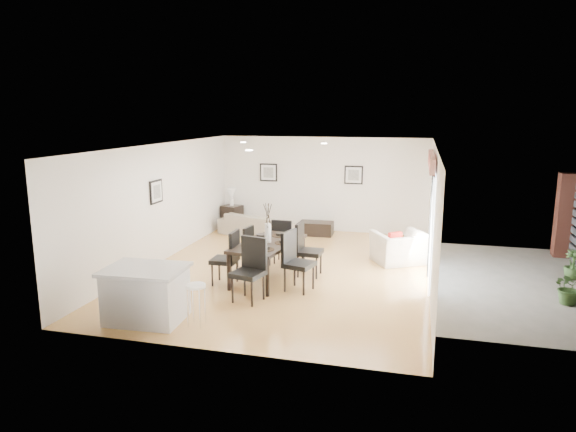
% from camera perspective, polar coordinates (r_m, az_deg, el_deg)
% --- Properties ---
extents(ground, '(8.00, 8.00, 0.00)m').
position_cam_1_polar(ground, '(11.28, -0.08, -6.02)').
color(ground, tan).
rests_on(ground, ground).
extents(wall_back, '(6.00, 0.04, 2.70)m').
position_cam_1_polar(wall_back, '(14.80, 3.83, 3.53)').
color(wall_back, white).
rests_on(wall_back, ground).
extents(wall_front, '(6.00, 0.04, 2.70)m').
position_cam_1_polar(wall_front, '(7.25, -8.08, -5.01)').
color(wall_front, white).
rests_on(wall_front, ground).
extents(wall_left, '(0.04, 8.00, 2.70)m').
position_cam_1_polar(wall_left, '(12.04, -14.04, 1.38)').
color(wall_left, white).
rests_on(wall_left, ground).
extents(wall_right, '(0.04, 8.00, 2.70)m').
position_cam_1_polar(wall_right, '(10.61, 15.81, -0.06)').
color(wall_right, white).
rests_on(wall_right, ground).
extents(ceiling, '(6.00, 8.00, 0.02)m').
position_cam_1_polar(ceiling, '(10.77, -0.08, 7.80)').
color(ceiling, white).
rests_on(ceiling, wall_back).
extents(sofa, '(2.26, 1.45, 0.62)m').
position_cam_1_polar(sofa, '(14.29, -3.60, -1.00)').
color(sofa, gray).
rests_on(sofa, ground).
extents(armchair, '(1.44, 1.39, 0.72)m').
position_cam_1_polar(armchair, '(11.96, 12.29, -3.48)').
color(armchair, beige).
rests_on(armchair, ground).
extents(courtyard_plant_a, '(0.61, 0.55, 0.62)m').
position_cam_1_polar(courtyard_plant_a, '(10.56, 28.86, -6.97)').
color(courtyard_plant_a, '#324F21').
rests_on(courtyard_plant_a, ground).
extents(courtyard_plant_b, '(0.35, 0.35, 0.61)m').
position_cam_1_polar(courtyard_plant_b, '(12.14, 29.09, -4.74)').
color(courtyard_plant_b, '#324F21').
rests_on(courtyard_plant_b, ground).
extents(dining_table, '(1.25, 2.04, 0.80)m').
position_cam_1_polar(dining_table, '(10.47, -2.23, -3.34)').
color(dining_table, black).
rests_on(dining_table, ground).
extents(dining_chair_wnear, '(0.50, 0.50, 1.10)m').
position_cam_1_polar(dining_chair_wnear, '(10.27, -6.58, -4.29)').
color(dining_chair_wnear, black).
rests_on(dining_chair_wnear, ground).
extents(dining_chair_wfar, '(0.50, 0.50, 0.98)m').
position_cam_1_polar(dining_chair_wfar, '(11.14, -4.89, -3.34)').
color(dining_chair_wfar, black).
rests_on(dining_chair_wfar, ground).
extents(dining_chair_enear, '(0.63, 0.63, 1.16)m').
position_cam_1_polar(dining_chair_enear, '(9.89, 0.74, -4.63)').
color(dining_chair_enear, black).
rests_on(dining_chair_enear, ground).
extents(dining_chair_efar, '(0.53, 0.53, 1.13)m').
position_cam_1_polar(dining_chair_efar, '(10.78, 1.92, -3.37)').
color(dining_chair_efar, black).
rests_on(dining_chair_efar, ground).
extents(dining_chair_head, '(0.63, 0.63, 1.16)m').
position_cam_1_polar(dining_chair_head, '(9.40, -4.16, -5.51)').
color(dining_chair_head, black).
rests_on(dining_chair_head, ground).
extents(dining_chair_foot, '(0.47, 0.47, 1.03)m').
position_cam_1_polar(dining_chair_foot, '(11.61, -0.55, -2.56)').
color(dining_chair_foot, black).
rests_on(dining_chair_foot, ground).
extents(vase, '(0.98, 1.53, 0.81)m').
position_cam_1_polar(vase, '(10.37, -2.25, -1.26)').
color(vase, white).
rests_on(vase, dining_table).
extents(coffee_table, '(0.94, 0.58, 0.37)m').
position_cam_1_polar(coffee_table, '(14.42, 3.15, -1.38)').
color(coffee_table, black).
rests_on(coffee_table, ground).
extents(side_table, '(0.63, 0.63, 0.67)m').
position_cam_1_polar(side_table, '(15.35, -6.23, -0.07)').
color(side_table, black).
rests_on(side_table, ground).
extents(table_lamp, '(0.27, 0.27, 0.51)m').
position_cam_1_polar(table_lamp, '(15.23, -6.29, 2.39)').
color(table_lamp, white).
rests_on(table_lamp, side_table).
extents(cushion, '(0.31, 0.30, 0.33)m').
position_cam_1_polar(cushion, '(11.81, 11.81, -2.56)').
color(cushion, maroon).
rests_on(cushion, armchair).
extents(kitchen_island, '(1.34, 1.06, 0.90)m').
position_cam_1_polar(kitchen_island, '(8.85, -15.49, -8.32)').
color(kitchen_island, silver).
rests_on(kitchen_island, ground).
extents(bar_stool, '(0.32, 0.32, 0.69)m').
position_cam_1_polar(bar_stool, '(8.41, -10.20, -8.13)').
color(bar_stool, white).
rests_on(bar_stool, ground).
extents(framed_print_back_left, '(0.52, 0.04, 0.52)m').
position_cam_1_polar(framed_print_back_left, '(15.11, -2.17, 4.86)').
color(framed_print_back_left, black).
rests_on(framed_print_back_left, wall_back).
extents(framed_print_back_right, '(0.52, 0.04, 0.52)m').
position_cam_1_polar(framed_print_back_right, '(14.59, 7.30, 4.54)').
color(framed_print_back_right, black).
rests_on(framed_print_back_right, wall_back).
extents(framed_print_left_wall, '(0.04, 0.52, 0.52)m').
position_cam_1_polar(framed_print_left_wall, '(11.81, -14.44, 2.64)').
color(framed_print_left_wall, black).
rests_on(framed_print_left_wall, wall_left).
extents(sliding_door, '(0.12, 2.70, 2.57)m').
position_cam_1_polar(sliding_door, '(10.85, 15.63, 1.89)').
color(sliding_door, white).
rests_on(sliding_door, wall_right).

